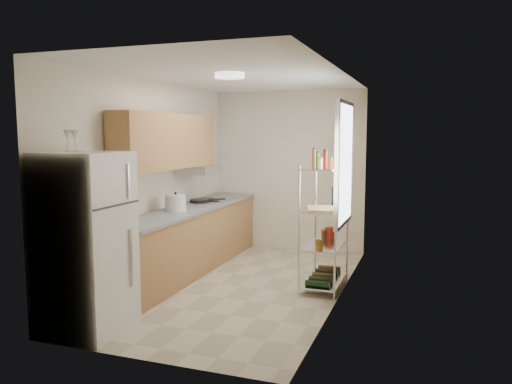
# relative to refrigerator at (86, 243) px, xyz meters

# --- Properties ---
(room) EXTENTS (2.52, 4.42, 2.62)m
(room) POSITION_rel_refrigerator_xyz_m (0.87, 1.82, 0.43)
(room) COLOR beige
(room) RESTS_ON ground
(counter_run) EXTENTS (0.63, 3.51, 0.90)m
(counter_run) POSITION_rel_refrigerator_xyz_m (-0.05, 2.25, -0.42)
(counter_run) COLOR #AB7A49
(counter_run) RESTS_ON ground
(upper_cabinets) EXTENTS (0.33, 2.20, 0.72)m
(upper_cabinets) POSITION_rel_refrigerator_xyz_m (-0.18, 1.92, 0.94)
(upper_cabinets) COLOR #AB7A49
(upper_cabinets) RESTS_ON room
(range_hood) EXTENTS (0.50, 0.60, 0.12)m
(range_hood) POSITION_rel_refrigerator_xyz_m (-0.13, 2.72, 0.52)
(range_hood) COLOR #B7BABC
(range_hood) RESTS_ON room
(window) EXTENTS (0.06, 1.00, 1.46)m
(window) POSITION_rel_refrigerator_xyz_m (2.10, 2.17, 0.68)
(window) COLOR white
(window) RESTS_ON room
(bakers_rack) EXTENTS (0.45, 0.90, 1.73)m
(bakers_rack) POSITION_rel_refrigerator_xyz_m (1.88, 2.11, 0.24)
(bakers_rack) COLOR silver
(bakers_rack) RESTS_ON ground
(ceiling_dome) EXTENTS (0.34, 0.34, 0.05)m
(ceiling_dome) POSITION_rel_refrigerator_xyz_m (0.87, 1.52, 1.70)
(ceiling_dome) COLOR white
(ceiling_dome) RESTS_ON room
(refrigerator) EXTENTS (0.72, 0.72, 1.74)m
(refrigerator) POSITION_rel_refrigerator_xyz_m (0.00, 0.00, 0.00)
(refrigerator) COLOR white
(refrigerator) RESTS_ON ground
(wine_glass_a) EXTENTS (0.07, 0.07, 0.21)m
(wine_glass_a) POSITION_rel_refrigerator_xyz_m (-0.13, -0.05, 0.97)
(wine_glass_a) COLOR silver
(wine_glass_a) RESTS_ON refrigerator
(wine_glass_b) EXTENTS (0.07, 0.07, 0.20)m
(wine_glass_b) POSITION_rel_refrigerator_xyz_m (-0.06, -0.02, 0.97)
(wine_glass_b) COLOR silver
(wine_glass_b) RESTS_ON refrigerator
(rice_cooker) EXTENTS (0.27, 0.27, 0.22)m
(rice_cooker) POSITION_rel_refrigerator_xyz_m (-0.06, 1.88, 0.14)
(rice_cooker) COLOR silver
(rice_cooker) RESTS_ON counter_run
(frying_pan_large) EXTENTS (0.31, 0.31, 0.05)m
(frying_pan_large) POSITION_rel_refrigerator_xyz_m (-0.13, 2.72, 0.05)
(frying_pan_large) COLOR black
(frying_pan_large) RESTS_ON counter_run
(frying_pan_small) EXTENTS (0.31, 0.31, 0.05)m
(frying_pan_small) POSITION_rel_refrigerator_xyz_m (-0.07, 2.89, 0.05)
(frying_pan_small) COLOR black
(frying_pan_small) RESTS_ON counter_run
(cutting_board) EXTENTS (0.44, 0.51, 0.03)m
(cutting_board) POSITION_rel_refrigerator_xyz_m (1.89, 1.88, 0.16)
(cutting_board) COLOR tan
(cutting_board) RESTS_ON bakers_rack
(espresso_machine) EXTENTS (0.16, 0.23, 0.26)m
(espresso_machine) POSITION_rel_refrigerator_xyz_m (2.00, 2.36, 0.27)
(espresso_machine) COLOR black
(espresso_machine) RESTS_ON bakers_rack
(storage_bag) EXTENTS (0.12, 0.14, 0.14)m
(storage_bag) POSITION_rel_refrigerator_xyz_m (1.88, 2.45, -0.24)
(storage_bag) COLOR #AB2A15
(storage_bag) RESTS_ON bakers_rack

